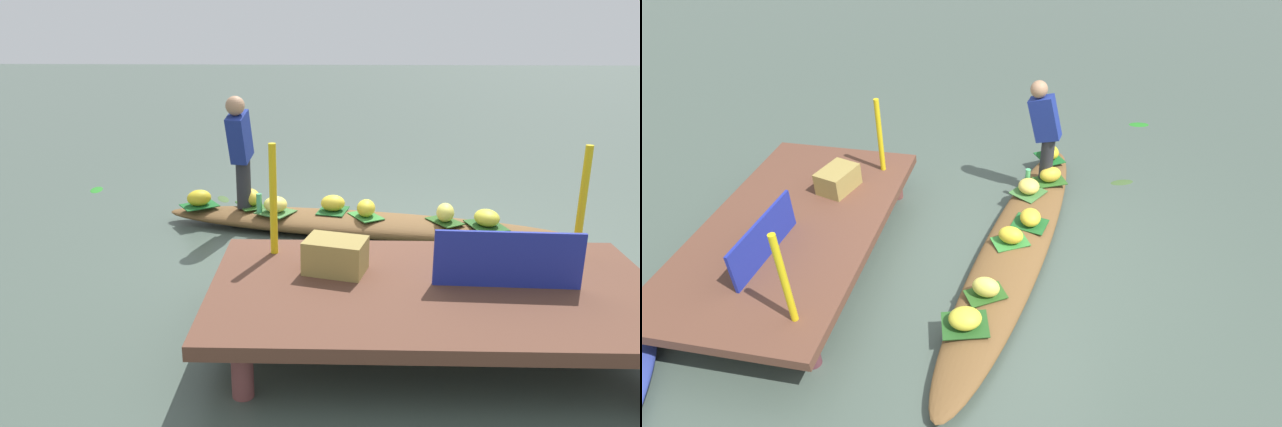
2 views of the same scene
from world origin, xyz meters
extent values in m
plane|color=#445349|center=(0.00, 0.00, 0.00)|extent=(40.00, 40.00, 0.00)
cube|color=brown|center=(-0.43, 2.28, 0.40)|extent=(3.20, 1.80, 0.10)
cylinder|color=brown|center=(-1.71, 1.56, 0.17)|extent=(0.14, 0.14, 0.35)
cylinder|color=brown|center=(0.85, 1.56, 0.17)|extent=(0.14, 0.14, 0.35)
cylinder|color=brown|center=(0.85, 3.00, 0.17)|extent=(0.14, 0.14, 0.35)
ellipsoid|color=brown|center=(0.00, 0.00, 0.11)|extent=(4.42, 1.43, 0.22)
cube|color=#338032|center=(-0.04, 0.06, 0.22)|extent=(0.40, 0.44, 0.01)
ellipsoid|color=yellow|center=(-0.04, 0.06, 0.31)|extent=(0.23, 0.29, 0.18)
cube|color=#3E7236|center=(0.93, -0.06, 0.22)|extent=(0.47, 0.46, 0.01)
ellipsoid|color=#F4D957|center=(0.93, -0.06, 0.31)|extent=(0.36, 0.36, 0.17)
cube|color=#29571D|center=(-0.85, 0.20, 0.22)|extent=(0.39, 0.43, 0.01)
ellipsoid|color=#F1E258|center=(-0.85, 0.20, 0.32)|extent=(0.21, 0.28, 0.19)
cube|color=#186025|center=(1.80, -0.27, 0.22)|extent=(0.47, 0.44, 0.01)
ellipsoid|color=gold|center=(1.80, -0.27, 0.31)|extent=(0.34, 0.32, 0.18)
cube|color=#1D5A24|center=(0.31, -0.12, 0.22)|extent=(0.37, 0.42, 0.01)
ellipsoid|color=yellow|center=(0.31, -0.12, 0.31)|extent=(0.28, 0.25, 0.17)
cube|color=#23521F|center=(-1.24, 0.32, 0.22)|extent=(0.41, 0.48, 0.01)
ellipsoid|color=yellow|center=(-1.24, 0.32, 0.30)|extent=(0.30, 0.34, 0.17)
cube|color=#2C5D20|center=(1.23, -0.30, 0.22)|extent=(0.39, 0.45, 0.01)
ellipsoid|color=gold|center=(1.23, -0.30, 0.31)|extent=(0.30, 0.33, 0.19)
cylinder|color=#28282D|center=(1.29, -0.23, 0.49)|extent=(0.16, 0.16, 0.55)
cube|color=navy|center=(1.30, -0.16, 1.02)|extent=(0.25, 0.44, 0.58)
sphere|color=#9E7556|center=(1.32, -0.06, 1.36)|extent=(0.20, 0.20, 0.20)
cylinder|color=#4DB06D|center=(1.10, -0.03, 0.32)|extent=(0.06, 0.06, 0.22)
cube|color=navy|center=(-0.93, 2.28, 0.65)|extent=(1.03, 0.08, 0.41)
cylinder|color=yellow|center=(-1.63, 1.68, 0.89)|extent=(0.06, 0.06, 0.90)
cylinder|color=yellow|center=(0.77, 1.68, 0.89)|extent=(0.06, 0.06, 0.90)
cube|color=olive|center=(0.28, 2.04, 0.57)|extent=(0.51, 0.43, 0.25)
ellipsoid|color=#257B23|center=(3.47, -1.61, 0.00)|extent=(0.21, 0.34, 0.01)
ellipsoid|color=#3D592B|center=(1.71, -1.24, 0.00)|extent=(0.24, 0.34, 0.01)
camera|label=1|loc=(0.27, 6.44, 2.35)|focal=35.76mm
camera|label=2|loc=(-4.21, -0.20, 3.67)|focal=28.74mm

